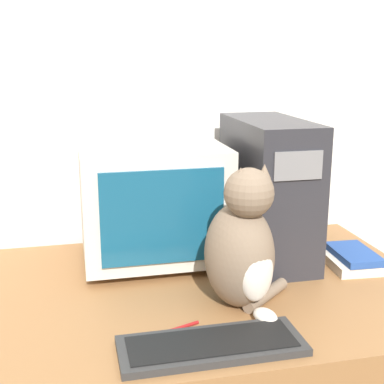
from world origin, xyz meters
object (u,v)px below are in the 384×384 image
at_px(computer_tower, 268,190).
at_px(cat, 242,248).
at_px(book_stack, 352,259).
at_px(keyboard, 211,345).
at_px(crt_monitor, 153,203).
at_px(pen, 175,329).

distance_m(computer_tower, cat, 0.40).
bearing_deg(computer_tower, book_stack, -31.80).
bearing_deg(keyboard, crt_monitor, 94.34).
bearing_deg(keyboard, cat, 55.20).
xyz_separation_m(keyboard, book_stack, (0.57, 0.38, 0.02)).
bearing_deg(pen, crt_monitor, 87.32).
distance_m(computer_tower, pen, 0.63).
bearing_deg(computer_tower, pen, -132.88).
height_order(computer_tower, keyboard, computer_tower).
xyz_separation_m(computer_tower, cat, (-0.20, -0.34, -0.06)).
bearing_deg(pen, cat, 24.70).
relative_size(computer_tower, book_stack, 2.19).
height_order(crt_monitor, keyboard, crt_monitor).
bearing_deg(crt_monitor, book_stack, -17.09).
bearing_deg(crt_monitor, pen, -92.68).
height_order(crt_monitor, cat, cat).
xyz_separation_m(keyboard, pen, (-0.07, 0.10, -0.01)).
distance_m(crt_monitor, book_stack, 0.66).
relative_size(crt_monitor, book_stack, 2.15).
xyz_separation_m(computer_tower, book_stack, (0.24, -0.15, -0.21)).
relative_size(keyboard, cat, 1.10).
bearing_deg(cat, computer_tower, 41.92).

